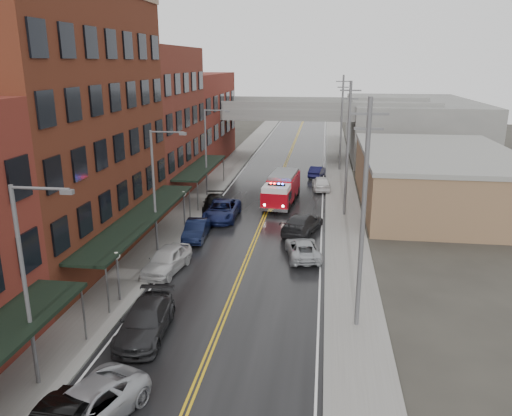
{
  "coord_description": "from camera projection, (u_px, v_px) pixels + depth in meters",
  "views": [
    {
      "loc": [
        5.13,
        -9.22,
        13.57
      ],
      "look_at": [
        0.25,
        26.33,
        3.0
      ],
      "focal_mm": 35.0,
      "sensor_mm": 36.0,
      "label": 1
    }
  ],
  "objects": [
    {
      "name": "road",
      "position": [
        259.0,
        230.0,
        41.77
      ],
      "size": [
        11.0,
        160.0,
        0.02
      ],
      "primitive_type": "cube",
      "color": "black",
      "rests_on": "ground"
    },
    {
      "name": "sidewalk_left",
      "position": [
        175.0,
        225.0,
        42.7
      ],
      "size": [
        3.0,
        160.0,
        0.15
      ],
      "primitive_type": "cube",
      "color": "slate",
      "rests_on": "ground"
    },
    {
      "name": "sidewalk_right",
      "position": [
        347.0,
        233.0,
        40.8
      ],
      "size": [
        3.0,
        160.0,
        0.15
      ],
      "primitive_type": "cube",
      "color": "slate",
      "rests_on": "ground"
    },
    {
      "name": "curb_left",
      "position": [
        193.0,
        226.0,
        42.49
      ],
      "size": [
        0.3,
        160.0,
        0.15
      ],
      "primitive_type": "cube",
      "color": "gray",
      "rests_on": "ground"
    },
    {
      "name": "curb_right",
      "position": [
        327.0,
        232.0,
        41.01
      ],
      "size": [
        0.3,
        160.0,
        0.15
      ],
      "primitive_type": "cube",
      "color": "gray",
      "rests_on": "ground"
    },
    {
      "name": "brick_building_b",
      "position": [
        55.0,
        130.0,
        34.31
      ],
      "size": [
        9.0,
        20.0,
        18.0
      ],
      "primitive_type": "cube",
      "color": "#5C2718",
      "rests_on": "ground"
    },
    {
      "name": "brick_building_c",
      "position": [
        145.0,
        123.0,
        51.37
      ],
      "size": [
        9.0,
        15.0,
        15.0
      ],
      "primitive_type": "cube",
      "color": "maroon",
      "rests_on": "ground"
    },
    {
      "name": "brick_building_far",
      "position": [
        190.0,
        119.0,
        68.42
      ],
      "size": [
        9.0,
        20.0,
        12.0
      ],
      "primitive_type": "cube",
      "color": "maroon",
      "rests_on": "ground"
    },
    {
      "name": "tan_building",
      "position": [
        435.0,
        180.0,
        48.48
      ],
      "size": [
        14.0,
        22.0,
        5.0
      ],
      "primitive_type": "cube",
      "color": "brown",
      "rests_on": "ground"
    },
    {
      "name": "right_far_block",
      "position": [
        409.0,
        126.0,
        76.31
      ],
      "size": [
        18.0,
        30.0,
        8.0
      ],
      "primitive_type": "cube",
      "color": "slate",
      "rests_on": "ground"
    },
    {
      "name": "awning_1",
      "position": [
        141.0,
        217.0,
        35.25
      ],
      "size": [
        2.6,
        18.0,
        3.09
      ],
      "color": "black",
      "rests_on": "ground"
    },
    {
      "name": "awning_2",
      "position": [
        201.0,
        167.0,
        51.89
      ],
      "size": [
        2.6,
        13.0,
        3.09
      ],
      "color": "black",
      "rests_on": "ground"
    },
    {
      "name": "globe_lamp_1",
      "position": [
        117.0,
        265.0,
        28.65
      ],
      "size": [
        0.44,
        0.44,
        3.12
      ],
      "color": "#59595B",
      "rests_on": "ground"
    },
    {
      "name": "globe_lamp_2",
      "position": [
        184.0,
        201.0,
        41.95
      ],
      "size": [
        0.44,
        0.44,
        3.12
      ],
      "color": "#59595B",
      "rests_on": "ground"
    },
    {
      "name": "street_lamp_0",
      "position": [
        29.0,
        276.0,
        20.26
      ],
      "size": [
        2.64,
        0.22,
        9.0
      ],
      "color": "#59595B",
      "rests_on": "ground"
    },
    {
      "name": "street_lamp_1",
      "position": [
        157.0,
        184.0,
        35.46
      ],
      "size": [
        2.64,
        0.22,
        9.0
      ],
      "color": "#59595B",
      "rests_on": "ground"
    },
    {
      "name": "street_lamp_2",
      "position": [
        208.0,
        147.0,
        50.67
      ],
      "size": [
        2.64,
        0.22,
        9.0
      ],
      "color": "#59595B",
      "rests_on": "ground"
    },
    {
      "name": "utility_pole_0",
      "position": [
        363.0,
        213.0,
        24.8
      ],
      "size": [
        1.8,
        0.24,
        12.0
      ],
      "color": "#59595B",
      "rests_on": "ground"
    },
    {
      "name": "utility_pole_1",
      "position": [
        348.0,
        147.0,
        43.8
      ],
      "size": [
        1.8,
        0.24,
        12.0
      ],
      "color": "#59595B",
      "rests_on": "ground"
    },
    {
      "name": "utility_pole_2",
      "position": [
        341.0,
        121.0,
        62.81
      ],
      "size": [
        1.8,
        0.24,
        12.0
      ],
      "color": "#59595B",
      "rests_on": "ground"
    },
    {
      "name": "overpass",
      "position": [
        289.0,
        117.0,
        70.49
      ],
      "size": [
        40.0,
        10.0,
        7.5
      ],
      "color": "slate",
      "rests_on": "ground"
    },
    {
      "name": "fire_truck",
      "position": [
        282.0,
        188.0,
        48.94
      ],
      "size": [
        3.79,
        8.2,
        2.92
      ],
      "rotation": [
        0.0,
        0.0,
        -0.09
      ],
      "color": "#A10712",
      "rests_on": "ground"
    },
    {
      "name": "parked_car_left_2",
      "position": [
        83.0,
        410.0,
        19.02
      ],
      "size": [
        4.29,
        6.13,
        1.55
      ],
      "primitive_type": "imported",
      "rotation": [
        0.0,
        0.0,
        -0.34
      ],
      "color": "#9A9DA2",
      "rests_on": "ground"
    },
    {
      "name": "parked_car_left_3",
      "position": [
        145.0,
        321.0,
        25.53
      ],
      "size": [
        2.65,
        5.68,
        1.6
      ],
      "primitive_type": "imported",
      "rotation": [
        0.0,
        0.0,
        0.07
      ],
      "color": "#232325",
      "rests_on": "ground"
    },
    {
      "name": "parked_car_left_4",
      "position": [
        167.0,
        260.0,
        33.31
      ],
      "size": [
        2.65,
        5.14,
        1.67
      ],
      "primitive_type": "imported",
      "rotation": [
        0.0,
        0.0,
        -0.14
      ],
      "color": "#BCBCBC",
      "rests_on": "ground"
    },
    {
      "name": "parked_car_left_5",
      "position": [
        196.0,
        230.0,
        39.51
      ],
      "size": [
        1.88,
        4.62,
        1.49
      ],
      "primitive_type": "imported",
      "rotation": [
        0.0,
        0.0,
        0.07
      ],
      "color": "black",
      "rests_on": "ground"
    },
    {
      "name": "parked_car_left_6",
      "position": [
        222.0,
        210.0,
        44.49
      ],
      "size": [
        2.73,
        5.91,
        1.64
      ],
      "primitive_type": "imported",
      "rotation": [
        0.0,
        0.0,
        0.0
      ],
      "color": "#121A46",
      "rests_on": "ground"
    },
    {
      "name": "parked_car_left_7",
      "position": [
        214.0,
        203.0,
        47.15
      ],
      "size": [
        2.58,
        4.97,
        1.38
      ],
      "primitive_type": "imported",
      "rotation": [
        0.0,
        0.0,
        0.14
      ],
      "color": "black",
      "rests_on": "ground"
    },
    {
      "name": "parked_car_right_0",
      "position": [
        303.0,
        249.0,
        35.75
      ],
      "size": [
        3.06,
        5.12,
        1.33
      ],
      "primitive_type": "imported",
      "rotation": [
        0.0,
        0.0,
        3.33
      ],
      "color": "#9FA3A7",
      "rests_on": "ground"
    },
    {
      "name": "parked_car_right_1",
      "position": [
        302.0,
        223.0,
        40.88
      ],
      "size": [
        3.71,
        5.98,
        1.62
      ],
      "primitive_type": "imported",
      "rotation": [
        0.0,
        0.0,
        2.86
      ],
      "color": "#242426",
      "rests_on": "ground"
    },
    {
      "name": "parked_car_right_2",
      "position": [
        321.0,
        183.0,
        54.57
      ],
      "size": [
        2.19,
        4.7,
        1.56
      ],
      "primitive_type": "imported",
      "rotation": [
        0.0,
        0.0,
        3.22
      ],
      "color": "white",
      "rests_on": "ground"
    },
    {
      "name": "parked_car_right_3",
      "position": [
        317.0,
        171.0,
        60.81
      ],
      "size": [
        2.18,
        4.34,
        1.37
      ],
      "primitive_type": "imported",
      "rotation": [
        0.0,
        0.0,
        2.96
      ],
      "color": "black",
      "rests_on": "ground"
    }
  ]
}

